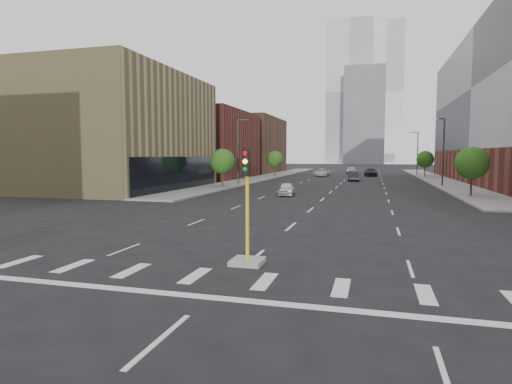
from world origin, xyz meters
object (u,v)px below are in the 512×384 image
at_px(median_traffic_signal, 247,239).
at_px(car_mid_right, 353,176).
at_px(car_deep_right, 371,172).
at_px(car_far_left, 322,172).
at_px(car_near_left, 287,189).
at_px(car_distant, 351,170).

bearing_deg(median_traffic_signal, car_mid_right, 88.45).
relative_size(median_traffic_signal, car_deep_right, 0.80).
distance_m(car_mid_right, car_far_left, 15.68).
relative_size(median_traffic_signal, car_far_left, 0.78).
bearing_deg(car_far_left, car_deep_right, 22.25).
xyz_separation_m(median_traffic_signal, car_near_left, (-4.09, 28.18, -0.31)).
bearing_deg(median_traffic_signal, car_far_left, 94.32).
xyz_separation_m(car_mid_right, car_far_left, (-6.75, 14.15, 0.03)).
xyz_separation_m(median_traffic_signal, car_far_left, (-5.25, 69.42, -0.19)).
distance_m(car_deep_right, car_distant, 10.46).
relative_size(median_traffic_signal, car_near_left, 1.13).
height_order(car_mid_right, car_deep_right, car_deep_right).
distance_m(median_traffic_signal, car_mid_right, 55.29).
xyz_separation_m(car_near_left, car_deep_right, (8.15, 44.38, 0.14)).
bearing_deg(car_near_left, car_mid_right, 71.49).
height_order(median_traffic_signal, car_deep_right, median_traffic_signal).
bearing_deg(car_distant, car_far_left, -112.37).
distance_m(car_mid_right, car_distant, 26.92).
height_order(car_mid_right, car_distant, car_distant).
distance_m(car_far_left, car_deep_right, 9.83).
relative_size(median_traffic_signal, car_mid_right, 0.96).
distance_m(car_near_left, car_distant, 54.10).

